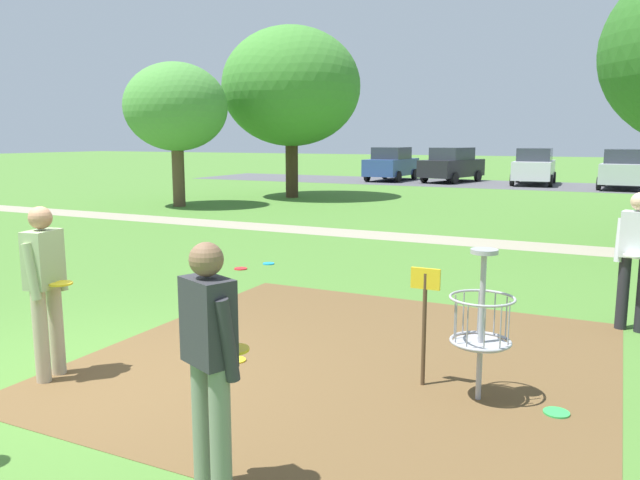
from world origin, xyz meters
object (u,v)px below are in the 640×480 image
at_px(parked_car_rightmost, 624,169).
at_px(frisbee_scattered_a, 236,360).
at_px(tree_near_left, 291,87).
at_px(parked_car_leftmost, 391,164).
at_px(disc_golf_basket, 475,318).
at_px(frisbee_near_basket, 269,264).
at_px(player_waiting_right, 210,356).
at_px(tree_mid_left, 176,108).
at_px(frisbee_far_right, 556,413).
at_px(parked_car_center_right, 534,166).
at_px(player_foreground_watching, 636,253).
at_px(parked_car_center_left, 452,165).
at_px(frisbee_by_tee, 241,269).
at_px(player_waiting_left, 45,283).

bearing_deg(parked_car_rightmost, frisbee_scattered_a, -97.73).
bearing_deg(tree_near_left, parked_car_leftmost, 88.72).
distance_m(disc_golf_basket, frisbee_near_basket, 6.56).
bearing_deg(parked_car_rightmost, parked_car_leftmost, 176.06).
distance_m(player_waiting_right, tree_mid_left, 18.27).
distance_m(disc_golf_basket, tree_mid_left, 17.44).
bearing_deg(tree_near_left, parked_car_rightmost, 41.09).
distance_m(frisbee_far_right, parked_car_center_right, 27.95).
xyz_separation_m(player_waiting_right, parked_car_rightmost, (2.39, 29.00, -0.05)).
bearing_deg(frisbee_scattered_a, frisbee_far_right, 2.38).
height_order(player_foreground_watching, parked_car_center_right, parked_car_center_right).
relative_size(player_foreground_watching, parked_car_rightmost, 0.40).
distance_m(player_waiting_right, parked_car_leftmost, 31.20).
distance_m(parked_car_leftmost, parked_car_center_left, 3.34).
bearing_deg(disc_golf_basket, tree_mid_left, 137.23).
bearing_deg(tree_near_left, frisbee_by_tee, -65.45).
xyz_separation_m(player_waiting_left, parked_car_rightmost, (5.03, 28.02, -0.05)).
relative_size(player_waiting_left, parked_car_rightmost, 0.40).
bearing_deg(player_waiting_right, parked_car_center_right, 93.24).
bearing_deg(player_waiting_left, frisbee_far_right, 15.98).
bearing_deg(frisbee_by_tee, frisbee_near_basket, 70.45).
distance_m(player_waiting_left, parked_car_center_right, 29.03).
height_order(tree_mid_left, parked_car_center_right, tree_mid_left).
height_order(player_foreground_watching, frisbee_far_right, player_foreground_watching).
bearing_deg(player_foreground_watching, frisbee_far_right, -101.45).
bearing_deg(disc_golf_basket, frisbee_by_tee, 142.62).
height_order(disc_golf_basket, parked_car_rightmost, parked_car_rightmost).
distance_m(player_waiting_left, parked_car_leftmost, 29.56).
xyz_separation_m(frisbee_scattered_a, parked_car_leftmost, (-7.99, 27.64, 0.91)).
bearing_deg(player_waiting_right, frisbee_by_tee, 121.68).
bearing_deg(player_waiting_right, frisbee_far_right, 49.75).
relative_size(frisbee_far_right, tree_near_left, 0.03).
xyz_separation_m(tree_near_left, parked_car_leftmost, (0.25, 11.16, -3.38)).
xyz_separation_m(frisbee_scattered_a, tree_near_left, (-8.24, 16.47, 4.29)).
relative_size(disc_golf_basket, player_foreground_watching, 0.81).
distance_m(parked_car_leftmost, parked_car_center_right, 7.55).
relative_size(disc_golf_basket, player_waiting_left, 0.81).
xyz_separation_m(frisbee_by_tee, frisbee_far_right, (5.73, -3.84, 0.00)).
height_order(player_foreground_watching, frisbee_near_basket, player_foreground_watching).
height_order(frisbee_scattered_a, parked_car_leftmost, parked_car_leftmost).
height_order(player_waiting_right, parked_car_center_left, parked_car_center_left).
bearing_deg(frisbee_far_right, tree_near_left, 125.00).
bearing_deg(frisbee_near_basket, parked_car_center_right, 85.39).
xyz_separation_m(disc_golf_basket, frisbee_scattered_a, (-2.47, -0.16, -0.74)).
relative_size(player_waiting_right, frisbee_by_tee, 7.26).
height_order(frisbee_scattered_a, parked_car_rightmost, parked_car_rightmost).
bearing_deg(tree_near_left, frisbee_scattered_a, -63.43).
xyz_separation_m(player_foreground_watching, frisbee_scattered_a, (-3.79, -3.03, -0.96)).
relative_size(disc_golf_basket, tree_near_left, 0.21).
distance_m(frisbee_by_tee, parked_car_center_right, 23.96).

